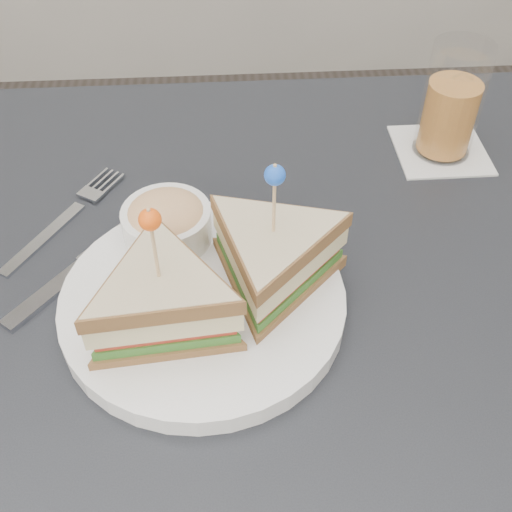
% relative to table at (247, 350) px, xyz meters
% --- Properties ---
extents(table, '(0.80, 0.80, 0.75)m').
position_rel_table_xyz_m(table, '(0.00, 0.00, 0.00)').
color(table, black).
rests_on(table, ground).
extents(plate_meal, '(0.35, 0.35, 0.15)m').
position_rel_table_xyz_m(plate_meal, '(-0.03, -0.01, 0.12)').
color(plate_meal, white).
rests_on(plate_meal, table).
extents(cutlery_fork, '(0.11, 0.17, 0.01)m').
position_rel_table_xyz_m(cutlery_fork, '(-0.18, 0.13, 0.08)').
color(cutlery_fork, silver).
rests_on(cutlery_fork, table).
extents(cutlery_knife, '(0.17, 0.20, 0.01)m').
position_rel_table_xyz_m(cutlery_knife, '(-0.15, 0.06, 0.08)').
color(cutlery_knife, '#B5B6C0').
rests_on(cutlery_knife, table).
extents(drink_set, '(0.11, 0.11, 0.14)m').
position_rel_table_xyz_m(drink_set, '(0.25, 0.22, 0.14)').
color(drink_set, silver).
rests_on(drink_set, table).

